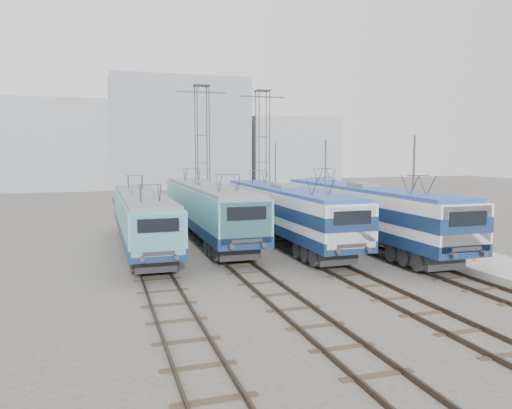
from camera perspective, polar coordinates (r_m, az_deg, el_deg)
The scene contains 15 objects.
ground at distance 25.83m, azimuth 3.96°, elevation -7.48°, with size 160.00×160.00×0.00m, color #514C47.
platform at distance 37.37m, azimuth 14.04°, elevation -3.19°, with size 4.00×70.00×0.30m, color #9E9E99.
locomotive_far_left at distance 31.16m, azimuth -12.87°, elevation -1.28°, with size 2.71×17.11×3.22m.
locomotive_center_left at distance 33.71m, azimuth -5.52°, elevation -0.29°, with size 2.96×18.69×3.52m.
locomotive_center_right at distance 32.35m, azimuth 3.34°, elevation -0.54°, with size 2.88×18.22×3.43m.
locomotive_far_right at distance 32.28m, azimuth 12.25°, elevation -0.54°, with size 2.99×18.91×3.55m.
catenary_tower_west at distance 46.27m, azimuth -6.15°, elevation 6.78°, with size 4.50×1.20×12.00m.
catenary_tower_east at distance 49.89m, azimuth 0.76°, elevation 6.76°, with size 4.50×1.20×12.00m.
mast_front at distance 31.12m, azimuth 17.50°, elevation 1.10°, with size 0.12×0.12×7.00m, color #3F4247.
mast_mid at distance 41.47m, azimuth 7.91°, elevation 2.50°, with size 0.12×0.12×7.00m, color #3F4247.
mast_rear at distance 52.53m, azimuth 2.24°, elevation 3.30°, with size 0.12×0.12×7.00m, color #3F4247.
safety_cone at distance 28.96m, azimuth 23.90°, elevation -5.29°, with size 0.33×0.33×0.60m, color orange.
building_west at distance 85.45m, azimuth -21.00°, elevation 6.32°, with size 18.00×12.00×14.00m, color #8D949C.
building_center at distance 86.40m, azimuth -8.93°, elevation 7.97°, with size 22.00×14.00×18.00m, color gray.
building_east at distance 91.59m, azimuth 3.63°, elevation 6.04°, with size 16.00×12.00×12.00m, color #8D949C.
Camera 1 is at (-9.31, -23.32, 6.05)m, focal length 35.00 mm.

